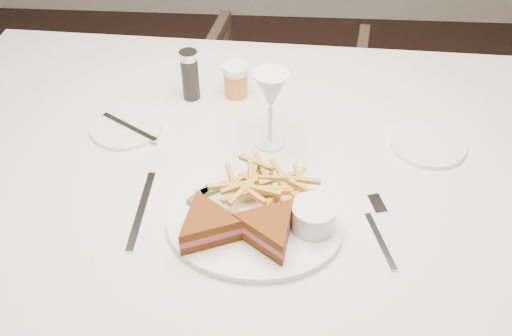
{
  "coord_description": "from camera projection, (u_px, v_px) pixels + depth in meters",
  "views": [
    {
      "loc": [
        -0.05,
        -0.46,
        1.54
      ],
      "look_at": [
        -0.1,
        0.35,
        0.8
      ],
      "focal_mm": 40.0,
      "sensor_mm": 36.0,
      "label": 1
    }
  ],
  "objects": [
    {
      "name": "chair_far",
      "position": [
        280.0,
        107.0,
        2.09
      ],
      "size": [
        0.64,
        0.61,
        0.59
      ],
      "primitive_type": "imported",
      "rotation": [
        0.0,
        0.0,
        2.99
      ],
      "color": "#48372C",
      "rests_on": "ground"
    },
    {
      "name": "table_setting",
      "position": [
        256.0,
        178.0,
        1.09
      ],
      "size": [
        0.82,
        0.63,
        0.18
      ],
      "color": "white",
      "rests_on": "table"
    },
    {
      "name": "table",
      "position": [
        257.0,
        281.0,
        1.41
      ],
      "size": [
        1.56,
        1.07,
        0.75
      ],
      "primitive_type": "cube",
      "rotation": [
        0.0,
        0.0,
        -0.04
      ],
      "color": "silver",
      "rests_on": "ground"
    }
  ]
}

